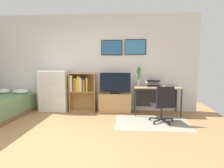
% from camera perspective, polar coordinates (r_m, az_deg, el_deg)
% --- Properties ---
extents(ground_plane, '(7.20, 7.20, 0.00)m').
position_cam_1_polar(ground_plane, '(3.88, -13.65, -15.44)').
color(ground_plane, '#A87A4C').
extents(wall_back_with_posters, '(6.12, 0.09, 2.70)m').
position_cam_1_polar(wall_back_with_posters, '(5.94, -6.51, 5.85)').
color(wall_back_with_posters, silver).
rests_on(wall_back_with_posters, ground_plane).
extents(area_rug, '(1.70, 1.20, 0.01)m').
position_cam_1_polar(area_rug, '(4.92, 11.10, -10.45)').
color(area_rug, '#9E937F').
rests_on(area_rug, ground_plane).
extents(dresser, '(0.77, 0.46, 1.14)m').
position_cam_1_polar(dresser, '(6.01, -15.81, -1.87)').
color(dresser, white).
rests_on(dresser, ground_plane).
extents(bookshelf, '(0.73, 0.30, 1.08)m').
position_cam_1_polar(bookshelf, '(5.83, -8.56, -1.10)').
color(bookshelf, tan).
rests_on(bookshelf, ground_plane).
extents(tv_stand, '(0.88, 0.41, 0.52)m').
position_cam_1_polar(tv_stand, '(5.71, 0.88, -5.23)').
color(tv_stand, tan).
rests_on(tv_stand, ground_plane).
extents(television, '(0.83, 0.16, 0.57)m').
position_cam_1_polar(television, '(5.60, 0.88, 0.20)').
color(television, black).
rests_on(television, tv_stand).
extents(desk, '(1.21, 0.60, 0.74)m').
position_cam_1_polar(desk, '(5.66, 12.27, -1.94)').
color(desk, tan).
rests_on(desk, ground_plane).
extents(office_chair, '(0.58, 0.57, 0.86)m').
position_cam_1_polar(office_chair, '(4.83, 14.02, -5.30)').
color(office_chair, '#232326').
rests_on(office_chair, ground_plane).
extents(laptop, '(0.37, 0.40, 0.16)m').
position_cam_1_polar(laptop, '(5.67, 11.47, 0.11)').
color(laptop, black).
rests_on(laptop, desk).
extents(computer_mouse, '(0.06, 0.10, 0.03)m').
position_cam_1_polar(computer_mouse, '(5.58, 14.18, -0.57)').
color(computer_mouse, silver).
rests_on(computer_mouse, desk).
extents(bamboo_vase, '(0.10, 0.12, 0.51)m').
position_cam_1_polar(bamboo_vase, '(5.70, 7.39, 2.37)').
color(bamboo_vase, silver).
rests_on(bamboo_vase, desk).
extents(wine_glass, '(0.07, 0.07, 0.18)m').
position_cam_1_polar(wine_glass, '(5.44, 9.53, 0.62)').
color(wine_glass, silver).
rests_on(wine_glass, desk).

